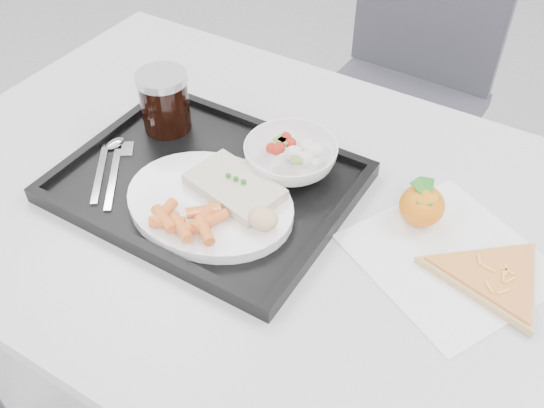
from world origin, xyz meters
name	(u,v)px	position (x,y,z in m)	size (l,w,h in m)	color
table	(264,229)	(0.00, 0.30, 0.68)	(1.20, 0.80, 0.75)	silver
chair	(407,72)	(-0.06, 1.12, 0.54)	(0.43, 0.43, 0.93)	#36363E
tray	(207,184)	(-0.09, 0.28, 0.76)	(0.45, 0.35, 0.03)	black
dinner_plate	(210,203)	(-0.05, 0.23, 0.77)	(0.27, 0.27, 0.02)	white
fish_fillet	(234,187)	(-0.03, 0.26, 0.79)	(0.16, 0.12, 0.03)	beige
bread_roll	(263,219)	(0.05, 0.22, 0.80)	(0.05, 0.04, 0.03)	tan
salad_bowl	(291,157)	(0.01, 0.37, 0.79)	(0.15, 0.15, 0.05)	white
cola_glass	(164,100)	(-0.24, 0.36, 0.82)	(0.09, 0.09, 0.11)	black
cutlery	(111,162)	(-0.26, 0.23, 0.77)	(0.13, 0.16, 0.01)	silver
napkin	(449,258)	(0.30, 0.33, 0.75)	(0.33, 0.33, 0.00)	white
tangerine	(422,205)	(0.23, 0.38, 0.79)	(0.08, 0.08, 0.07)	orange
pizza_slice	(493,277)	(0.36, 0.32, 0.76)	(0.26, 0.26, 0.02)	tan
carrot_pile	(188,221)	(-0.04, 0.17, 0.80)	(0.12, 0.09, 0.02)	orange
salad_contents	(296,149)	(0.01, 0.38, 0.80)	(0.09, 0.07, 0.02)	#AA2012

